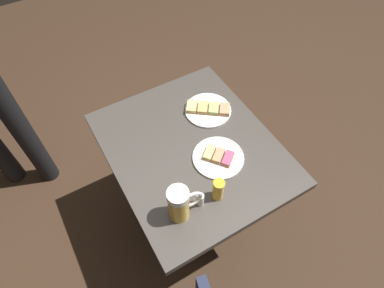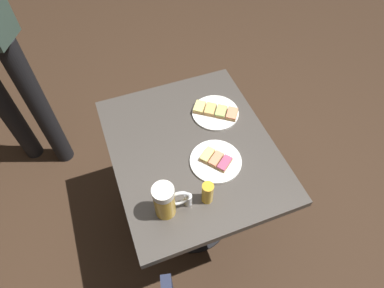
{
  "view_description": "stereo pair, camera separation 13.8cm",
  "coord_description": "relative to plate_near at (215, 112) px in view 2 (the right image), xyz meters",
  "views": [
    {
      "loc": [
        0.42,
        0.71,
        1.86
      ],
      "look_at": [
        0.0,
        0.0,
        0.75
      ],
      "focal_mm": 30.63,
      "sensor_mm": 36.0,
      "label": 1
    },
    {
      "loc": [
        0.29,
        0.77,
        1.86
      ],
      "look_at": [
        0.0,
        0.0,
        0.75
      ],
      "focal_mm": 30.63,
      "sensor_mm": 36.0,
      "label": 2
    }
  ],
  "objects": [
    {
      "name": "ground_plane",
      "position": [
        0.17,
        0.14,
        -0.74
      ],
      "size": [
        6.0,
        6.0,
        0.0
      ],
      "primitive_type": "plane",
      "color": "#382619"
    },
    {
      "name": "cafe_table",
      "position": [
        0.17,
        0.14,
        -0.17
      ],
      "size": [
        0.68,
        0.81,
        0.73
      ],
      "color": "black",
      "rests_on": "ground_plane"
    },
    {
      "name": "plate_near",
      "position": [
        0.0,
        0.0,
        0.0
      ],
      "size": [
        0.22,
        0.22,
        0.03
      ],
      "color": "white",
      "rests_on": "cafe_table"
    },
    {
      "name": "plate_far",
      "position": [
        0.1,
        0.25,
        -0.0
      ],
      "size": [
        0.22,
        0.22,
        0.03
      ],
      "color": "white",
      "rests_on": "cafe_table"
    },
    {
      "name": "beer_mug",
      "position": [
        0.36,
        0.38,
        0.07
      ],
      "size": [
        0.13,
        0.08,
        0.16
      ],
      "color": "gold",
      "rests_on": "cafe_table"
    },
    {
      "name": "beer_glass_small",
      "position": [
        0.2,
        0.39,
        0.04
      ],
      "size": [
        0.04,
        0.04,
        0.1
      ],
      "primitive_type": "cylinder",
      "color": "gold",
      "rests_on": "cafe_table"
    },
    {
      "name": "salt_shaker",
      "position": [
        0.28,
        0.39,
        0.02
      ],
      "size": [
        0.03,
        0.03,
        0.06
      ],
      "primitive_type": "cylinder",
      "color": "silver",
      "rests_on": "cafe_table"
    }
  ]
}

